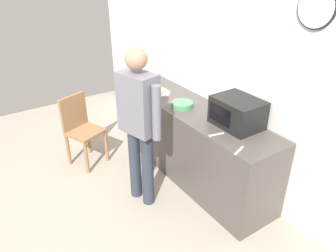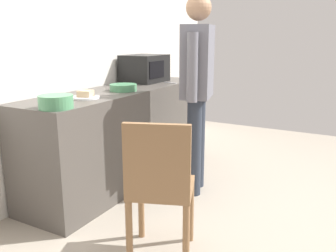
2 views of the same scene
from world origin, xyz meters
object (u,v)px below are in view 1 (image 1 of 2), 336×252
object	(u,v)px
microwave	(237,112)
sandwich_plate	(161,92)
cereal_bowl	(137,82)
wooden_chair	(81,127)
salad_bowl	(182,105)
spoon_utensil	(216,134)
person_standing	(139,118)
fork_utensil	(239,150)

from	to	relation	value
microwave	sandwich_plate	xyz separation A→B (m)	(-1.19, -0.17, -0.13)
cereal_bowl	wooden_chair	xyz separation A→B (m)	(-0.01, -0.86, -0.45)
sandwich_plate	salad_bowl	xyz separation A→B (m)	(0.50, -0.02, 0.01)
spoon_utensil	person_standing	bearing A→B (deg)	-134.11
salad_bowl	cereal_bowl	distance (m)	0.94
fork_utensil	wooden_chair	size ratio (longest dim) A/B	0.18
microwave	fork_utensil	xyz separation A→B (m)	(0.38, -0.34, -0.15)
salad_bowl	wooden_chair	bearing A→B (deg)	-135.13
wooden_chair	microwave	bearing A→B (deg)	34.83
wooden_chair	salad_bowl	bearing A→B (deg)	44.87
sandwich_plate	fork_utensil	xyz separation A→B (m)	(1.57, -0.16, -0.02)
microwave	sandwich_plate	bearing A→B (deg)	-171.75
salad_bowl	microwave	bearing A→B (deg)	15.91
spoon_utensil	wooden_chair	distance (m)	1.92
microwave	wooden_chair	xyz separation A→B (m)	(-1.64, -1.14, -0.55)
cereal_bowl	fork_utensil	size ratio (longest dim) A/B	1.44
cereal_bowl	person_standing	bearing A→B (deg)	-28.04
salad_bowl	person_standing	bearing A→B (deg)	-75.44
sandwich_plate	spoon_utensil	size ratio (longest dim) A/B	1.39
sandwich_plate	wooden_chair	xyz separation A→B (m)	(-0.45, -0.97, -0.42)
cereal_bowl	spoon_utensil	world-z (taller)	cereal_bowl
microwave	person_standing	distance (m)	1.02
microwave	person_standing	size ratio (longest dim) A/B	0.28
microwave	spoon_utensil	xyz separation A→B (m)	(0.04, -0.31, -0.15)
salad_bowl	wooden_chair	distance (m)	1.41
fork_utensil	cereal_bowl	bearing A→B (deg)	178.54
sandwich_plate	microwave	bearing A→B (deg)	8.25
cereal_bowl	wooden_chair	world-z (taller)	cereal_bowl
microwave	salad_bowl	bearing A→B (deg)	-164.09
microwave	wooden_chair	world-z (taller)	microwave
fork_utensil	spoon_utensil	size ratio (longest dim) A/B	1.00
sandwich_plate	fork_utensil	size ratio (longest dim) A/B	1.39
sandwich_plate	person_standing	world-z (taller)	person_standing
spoon_utensil	wooden_chair	xyz separation A→B (m)	(-1.68, -0.83, -0.40)
sandwich_plate	fork_utensil	bearing A→B (deg)	-5.97
fork_utensil	microwave	bearing A→B (deg)	138.49
sandwich_plate	salad_bowl	size ratio (longest dim) A/B	0.93
salad_bowl	cereal_bowl	size ratio (longest dim) A/B	1.05
person_standing	wooden_chair	size ratio (longest dim) A/B	1.88
person_standing	sandwich_plate	bearing A→B (deg)	133.67
microwave	wooden_chair	distance (m)	2.07
microwave	cereal_bowl	bearing A→B (deg)	-170.06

